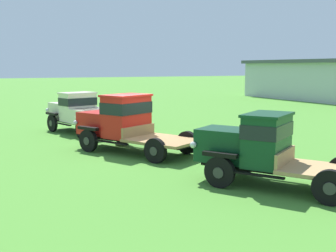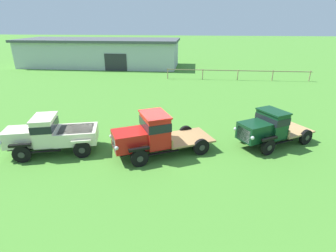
# 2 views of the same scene
# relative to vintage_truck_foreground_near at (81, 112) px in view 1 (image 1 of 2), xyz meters

# --- Properties ---
(ground_plane) EXTENTS (240.00, 240.00, 0.00)m
(ground_plane) POSITION_rel_vintage_truck_foreground_near_xyz_m (5.85, 0.74, -1.09)
(ground_plane) COLOR #47842D
(vintage_truck_foreground_near) EXTENTS (5.07, 3.08, 2.09)m
(vintage_truck_foreground_near) POSITION_rel_vintage_truck_foreground_near_xyz_m (0.00, 0.00, 0.00)
(vintage_truck_foreground_near) COLOR black
(vintage_truck_foreground_near) RESTS_ON ground
(vintage_truck_second_in_line) EXTENTS (5.71, 4.14, 2.31)m
(vintage_truck_second_in_line) POSITION_rel_vintage_truck_foreground_near_xyz_m (5.45, 0.32, 0.10)
(vintage_truck_second_in_line) COLOR black
(vintage_truck_second_in_line) RESTS_ON ground
(vintage_truck_midrow_center) EXTENTS (4.97, 3.98, 2.10)m
(vintage_truck_midrow_center) POSITION_rel_vintage_truck_foreground_near_xyz_m (11.88, 2.08, 0.01)
(vintage_truck_midrow_center) COLOR black
(vintage_truck_midrow_center) RESTS_ON ground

